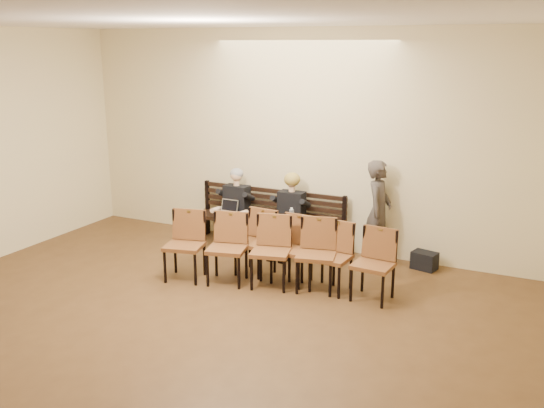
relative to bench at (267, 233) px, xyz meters
The scene contains 11 objects.
ground 4.68m from the bench, 84.25° to the right, with size 10.00×10.00×0.00m, color brown.
room_walls 4.53m from the bench, 83.09° to the right, with size 8.02×10.01×3.51m.
bench is the anchor object (origin of this frame).
seated_man 0.68m from the bench, 167.56° to the right, with size 0.51×0.70×1.22m, color black, non-canonical shape.
seated_woman 0.60m from the bench, 14.80° to the right, with size 0.51×0.70×1.18m, color black, non-canonical shape.
laptop 0.74m from the bench, 149.90° to the right, with size 0.30×0.24×0.22m, color #BABABF.
water_bottle 0.76m from the bench, 29.11° to the right, with size 0.07×0.07×0.24m, color silver.
bag 2.57m from the bench, ahead, with size 0.36×0.24×0.26m, color black.
passerby 1.96m from the bench, ahead, with size 0.66×0.44×1.82m, color #3D3632.
chair_row_front 1.66m from the bench, 72.30° to the right, with size 2.38×0.53×0.98m, color brown.
chair_row_back 1.81m from the bench, 43.95° to the right, with size 2.29×0.51×0.94m, color brown.
Camera 1 is at (3.76, -3.86, 3.25)m, focal length 40.00 mm.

